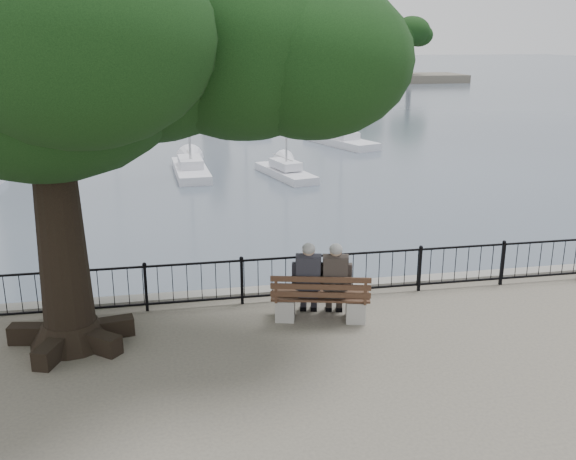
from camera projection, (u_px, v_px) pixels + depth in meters
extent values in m
cube|color=slate|center=(284.00, 312.00, 14.57)|extent=(200.00, 0.40, 1.20)
plane|color=#3D4753|center=(179.00, 75.00, 108.73)|extent=(260.00, 260.00, 0.00)
cube|color=black|center=(288.00, 258.00, 13.67)|extent=(22.00, 0.04, 0.04)
cube|color=black|center=(288.00, 294.00, 13.91)|extent=(22.00, 0.04, 0.04)
cube|color=gray|center=(285.00, 308.00, 13.01)|extent=(0.49, 0.57, 0.45)
cube|color=gray|center=(356.00, 310.00, 12.93)|extent=(0.49, 0.57, 0.45)
cube|color=#392418|center=(320.00, 297.00, 12.89)|extent=(2.04, 1.00, 0.04)
cube|color=#392418|center=(321.00, 287.00, 12.51)|extent=(1.92, 0.51, 0.44)
cube|color=black|center=(308.00, 290.00, 12.88)|extent=(0.46, 0.41, 0.26)
cube|color=black|center=(308.00, 273.00, 12.64)|extent=(0.53, 0.37, 0.66)
sphere|color=tan|center=(309.00, 250.00, 12.55)|extent=(0.25, 0.25, 0.25)
ellipsoid|color=gray|center=(309.00, 249.00, 12.51)|extent=(0.26, 0.26, 0.22)
cube|color=black|center=(309.00, 301.00, 13.29)|extent=(0.45, 0.55, 0.49)
cube|color=#29221F|center=(335.00, 291.00, 12.85)|extent=(0.46, 0.41, 0.26)
cube|color=#29221F|center=(335.00, 273.00, 12.61)|extent=(0.53, 0.37, 0.66)
sphere|color=tan|center=(336.00, 251.00, 12.52)|extent=(0.25, 0.25, 0.25)
ellipsoid|color=gray|center=(336.00, 249.00, 12.48)|extent=(0.26, 0.26, 0.22)
cube|color=#29221F|center=(334.00, 302.00, 13.26)|extent=(0.45, 0.55, 0.49)
cone|color=black|center=(71.00, 332.00, 11.99)|extent=(1.50, 1.50, 0.44)
cone|color=black|center=(58.00, 206.00, 11.28)|extent=(0.97, 0.97, 5.30)
ellipsoid|color=black|center=(42.00, 61.00, 10.56)|extent=(5.12, 5.12, 4.00)
ellipsoid|color=black|center=(145.00, 38.00, 11.08)|extent=(4.59, 4.59, 3.58)
ellipsoid|color=black|center=(243.00, 49.00, 11.18)|extent=(4.06, 4.06, 3.17)
ellipsoid|color=black|center=(312.00, 60.00, 11.10)|extent=(3.53, 3.53, 2.76)
ellipsoid|color=black|center=(8.00, 28.00, 11.76)|extent=(4.06, 4.06, 3.17)
ellipsoid|color=black|center=(79.00, 39.00, 9.18)|extent=(4.06, 4.06, 3.17)
ellipsoid|color=black|center=(184.00, 18.00, 11.93)|extent=(3.89, 3.89, 3.03)
cube|color=slate|center=(14.00, 94.00, 66.84)|extent=(10.69, 10.69, 1.40)
cube|color=slate|center=(214.00, 102.00, 59.08)|extent=(6.37, 6.37, 1.40)
cube|color=gray|center=(214.00, 73.00, 58.32)|extent=(2.34, 2.76, 4.25)
cube|color=slate|center=(213.00, 47.00, 57.65)|extent=(2.76, 3.18, 0.30)
cube|color=gray|center=(212.00, 36.00, 57.69)|extent=(1.38, 2.34, 1.49)
cube|color=gray|center=(213.00, 28.00, 56.48)|extent=(1.59, 1.06, 1.70)
sphere|color=gray|center=(213.00, 14.00, 55.74)|extent=(1.81, 1.81, 1.81)
cube|color=silver|center=(191.00, 172.00, 31.33)|extent=(1.76, 5.42, 0.59)
cube|color=silver|center=(190.00, 162.00, 31.18)|extent=(1.20, 2.23, 0.45)
cylinder|color=#B4B4B5|center=(186.00, 54.00, 29.42)|extent=(0.12, 0.12, 10.58)
cube|color=silver|center=(285.00, 175.00, 30.80)|extent=(2.42, 4.76, 0.51)
cube|color=silver|center=(285.00, 164.00, 30.65)|extent=(1.39, 2.05, 0.38)
cylinder|color=#B4B4B5|center=(286.00, 84.00, 29.32)|extent=(0.10, 0.10, 7.93)
cube|color=silver|center=(340.00, 143.00, 39.74)|extent=(3.65, 6.22, 0.67)
cube|color=silver|center=(340.00, 135.00, 39.59)|extent=(2.00, 2.72, 0.50)
cylinder|color=#B4B4B5|center=(344.00, 60.00, 37.97)|extent=(0.13, 0.13, 9.39)
cube|color=silver|center=(60.00, 137.00, 42.09)|extent=(3.01, 5.69, 0.61)
cube|color=silver|center=(59.00, 129.00, 41.94)|extent=(1.70, 2.46, 0.46)
cylinder|color=#B4B4B5|center=(48.00, 33.00, 39.90)|extent=(0.12, 0.12, 12.43)
cube|color=silver|center=(245.00, 130.00, 45.41)|extent=(2.93, 6.42, 0.69)
cube|color=silver|center=(245.00, 123.00, 45.26)|extent=(1.74, 2.73, 0.52)
cylinder|color=#B4B4B5|center=(244.00, 32.00, 43.16)|extent=(0.14, 0.14, 12.61)
cube|color=silver|center=(322.00, 119.00, 50.95)|extent=(1.84, 5.07, 0.55)
cube|color=silver|center=(322.00, 113.00, 50.80)|extent=(1.20, 2.11, 0.41)
cylinder|color=#B4B4B5|center=(324.00, 53.00, 49.20)|extent=(0.11, 0.11, 9.56)
cube|color=silver|center=(113.00, 122.00, 49.58)|extent=(3.55, 6.30, 0.68)
cube|color=silver|center=(113.00, 115.00, 49.43)|extent=(1.97, 2.74, 0.51)
cylinder|color=#B4B4B5|center=(106.00, 32.00, 47.32)|extent=(0.14, 0.14, 12.72)
cube|color=#555148|center=(360.00, 79.00, 91.37)|extent=(30.00, 8.00, 1.20)
cylinder|color=black|center=(330.00, 62.00, 87.88)|extent=(0.70, 0.70, 4.00)
ellipsoid|color=black|center=(330.00, 31.00, 86.71)|extent=(5.20, 5.20, 4.16)
cylinder|color=black|center=(367.00, 61.00, 90.82)|extent=(0.70, 0.70, 4.00)
ellipsoid|color=black|center=(368.00, 31.00, 89.65)|extent=(5.20, 5.20, 4.16)
cylinder|color=black|center=(410.00, 61.00, 90.93)|extent=(0.70, 0.70, 4.00)
ellipsoid|color=black|center=(412.00, 31.00, 89.77)|extent=(5.20, 5.20, 4.16)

